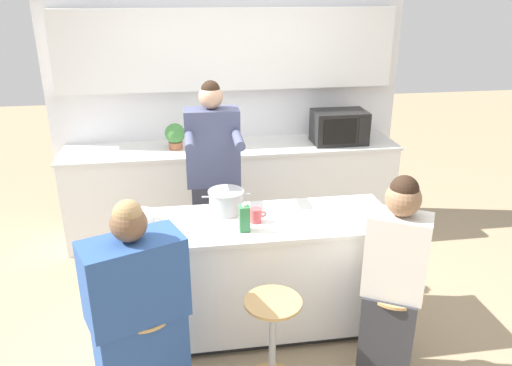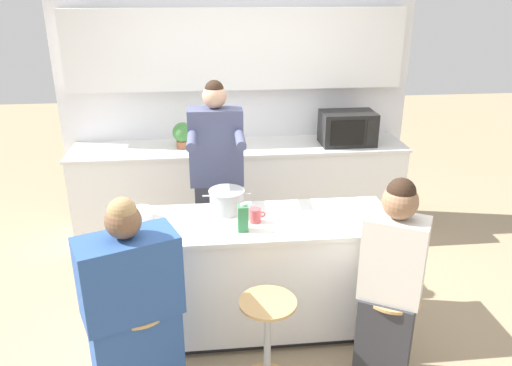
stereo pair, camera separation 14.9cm
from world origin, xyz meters
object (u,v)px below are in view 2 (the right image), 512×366
Objects in this scene: microwave at (347,128)px; fruit_bowl at (139,214)px; cooking_pot at (227,201)px; juice_carton at (243,218)px; kitchen_island at (257,275)px; person_wrapped_blanket at (133,314)px; bar_stool_leftmost at (142,351)px; bar_stool_rightmost at (387,336)px; bar_stool_center at (267,343)px; potted_plant at (183,134)px; person_cooking at (217,189)px; person_seated_near at (389,294)px; coffee_cup_near at (255,215)px.

fruit_bowl is at bearing -142.71° from microwave.
cooking_pot is 0.32m from juice_carton.
person_wrapped_blanket is at bearing -141.39° from kitchen_island.
bar_stool_rightmost is (1.52, -0.02, 0.00)m from bar_stool_leftmost.
cooking_pot is 0.61m from fruit_bowl.
cooking_pot reaches higher than bar_stool_leftmost.
bar_stool_center is (0.00, -0.60, -0.12)m from kitchen_island.
potted_plant is at bearing 84.26° from bar_stool_leftmost.
microwave is (1.31, 0.87, 0.23)m from person_cooking.
person_seated_near is 5.67× the size of potted_plant.
coffee_cup_near is (-0.78, 0.59, 0.60)m from bar_stool_rightmost.
cooking_pot is (0.05, -0.48, 0.11)m from person_cooking.
microwave is at bearing 49.35° from bar_stool_leftmost.
person_seated_near reaches higher than kitchen_island.
microwave is at bearing 37.29° from fruit_bowl.
fruit_bowl is 1.49m from potted_plant.
person_cooking reaches higher than cooking_pot.
bar_stool_center is 1.00× the size of bar_stool_rightmost.
bar_stool_leftmost is 1.44m from person_cooking.
coffee_cup_near is at bearing 142.79° from bar_stool_rightmost.
person_wrapped_blanket reaches higher than bar_stool_leftmost.
kitchen_island is at bearing -70.75° from potted_plant.
person_wrapped_blanket is 7.08× the size of juice_carton.
microwave is (1.16, 1.66, 0.12)m from juice_carton.
bar_stool_leftmost is 1.02m from juice_carton.
person_cooking is 0.72m from coffee_cup_near.
juice_carton is (-0.11, -0.14, 0.53)m from kitchen_island.
cooking_pot reaches higher than bar_stool_rightmost.
juice_carton is (-0.85, 0.48, 0.32)m from person_seated_near.
bar_stool_leftmost is 5.85× the size of coffee_cup_near.
person_cooking reaches higher than kitchen_island.
person_wrapped_blanket is (-0.78, -0.03, 0.30)m from bar_stool_center.
bar_stool_center is 0.37× the size of person_cooking.
kitchen_island reaches higher than bar_stool_center.
person_seated_near reaches higher than coffee_cup_near.
microwave is 1.60m from potted_plant.
coffee_cup_near is (-0.01, -0.03, 0.49)m from kitchen_island.
bar_stool_rightmost is 1.89× the size of cooking_pot.
bar_stool_center is 1.22m from fruit_bowl.
person_cooking is (-0.25, 0.65, 0.41)m from kitchen_island.
potted_plant is at bearing 104.38° from juice_carton.
bar_stool_leftmost is 1.53m from person_seated_near.
bar_stool_center is at bearing -88.51° from coffee_cup_near.
fruit_bowl is at bearing 93.72° from bar_stool_leftmost.
bar_stool_center is at bearing -19.92° from person_wrapped_blanket.
juice_carton is at bearing 179.89° from person_seated_near.
potted_plant is at bearing 79.81° from fruit_bowl.
microwave reaches higher than coffee_cup_near.
bar_stool_leftmost is at bearing -126.58° from cooking_pot.
person_cooking reaches higher than juice_carton.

